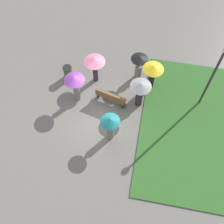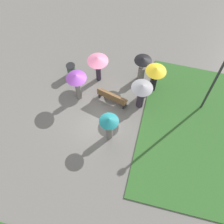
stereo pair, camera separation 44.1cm
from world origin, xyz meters
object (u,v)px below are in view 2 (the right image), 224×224
Objects in this scene: crowd_person_purple at (77,81)px; park_bench at (112,97)px; crowd_person_pink at (98,62)px; lamp_post at (218,76)px; crowd_person_yellow at (155,74)px; crowd_person_black at (142,66)px; crowd_person_grey at (142,91)px; crowd_person_teal at (109,124)px; trash_bin at (71,70)px.

park_bench is at bearing 56.65° from crowd_person_purple.
crowd_person_pink reaches higher than park_bench.
crowd_person_yellow is at bearing -10.08° from lamp_post.
lamp_post is at bearing -155.36° from park_bench.
crowd_person_pink reaches higher than crowd_person_black.
park_bench is 1.77m from crowd_person_grey.
crowd_person_yellow is 1.07m from crowd_person_black.
park_bench is at bearing 128.80° from crowd_person_teal.
lamp_post reaches higher than crowd_person_grey.
park_bench is 2.05m from crowd_person_pink.
park_bench is 0.39× the size of lamp_post.
trash_bin is 0.46× the size of crowd_person_teal.
trash_bin is 1.93m from crowd_person_purple.
park_bench is 5.45m from lamp_post.
crowd_person_yellow is at bearing 137.85° from crowd_person_pink.
crowd_person_black is 0.94× the size of crowd_person_grey.
lamp_post is at bearing 177.21° from trash_bin.
crowd_person_black is 1.86m from crowd_person_grey.
crowd_person_black is 0.93× the size of crowd_person_teal.
crowd_person_black is 2.47m from crowd_person_pink.
crowd_person_pink is at bearing -35.90° from park_bench.
park_bench is 2.11m from crowd_person_purple.
crowd_person_yellow is 1.04× the size of crowd_person_pink.
crowd_person_yellow is 1.03× the size of crowd_person_teal.
lamp_post reaches higher than crowd_person_yellow.
crowd_person_teal is at bearing 20.28° from crowd_person_black.
crowd_person_purple is at bearing -23.52° from crowd_person_black.
crowd_person_pink is at bearing -4.71° from lamp_post.
crowd_person_grey is at bearing 113.70° from crowd_person_pink.
trash_bin is 1.92m from crowd_person_pink.
crowd_person_pink reaches higher than trash_bin.
park_bench is at bearing 87.40° from crowd_person_pink.
trash_bin is at bearing 27.94° from crowd_person_grey.
crowd_person_grey is at bearing 166.02° from trash_bin.
crowd_person_grey is at bearing 41.22° from crowd_person_black.
crowd_person_teal is (-3.12, 3.31, 0.89)m from trash_bin.
lamp_post is (-4.83, -0.87, 2.38)m from park_bench.
crowd_person_black is (3.61, -1.13, -1.73)m from lamp_post.
crowd_person_yellow is (-4.75, -0.13, 1.01)m from trash_bin.
crowd_person_black is at bearing -169.10° from trash_bin.
lamp_post is 5.07× the size of trash_bin.
crowd_person_grey is (3.31, 0.69, -1.50)m from lamp_post.
crowd_person_teal is (1.63, 3.44, -0.12)m from crowd_person_yellow.
park_bench is 2.43m from crowd_person_black.
trash_bin is at bearing -37.95° from crowd_person_pink.
crowd_person_yellow reaches higher than crowd_person_pink.
crowd_person_purple is 3.38m from crowd_person_grey.
crowd_person_yellow is 3.81m from crowd_person_teal.
trash_bin is 0.45× the size of crowd_person_yellow.
crowd_person_purple reaches higher than crowd_person_grey.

